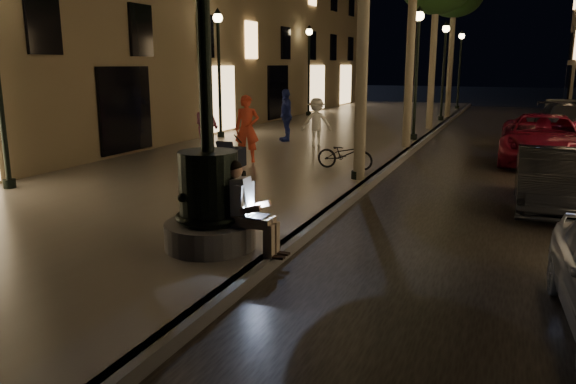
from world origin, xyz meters
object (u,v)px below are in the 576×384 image
at_px(lamp_curb_d, 460,60).
at_px(lamp_curb_b, 417,57).
at_px(lamp_left_c, 309,59).
at_px(pedestrian_white, 316,122).
at_px(fountain_lamppost, 209,183).
at_px(car_fifth, 560,113).
at_px(lamp_left_b, 219,57).
at_px(seated_man_laptop, 245,205).
at_px(lamp_curb_a, 360,52).
at_px(pedestrian_blue, 286,115).
at_px(lamp_curb_c, 444,58).
at_px(car_third, 543,139).
at_px(car_rear, 568,123).
at_px(pedestrian_red, 247,129).
at_px(stroller, 231,158).
at_px(pedestrian_pink, 207,125).
at_px(car_second, 550,179).
at_px(bicycle, 345,154).

bearing_deg(lamp_curb_d, lamp_curb_b, -90.00).
distance_m(lamp_left_c, pedestrian_white, 12.08).
height_order(fountain_lamppost, lamp_curb_b, fountain_lamppost).
bearing_deg(fountain_lamppost, car_fifth, 75.09).
relative_size(lamp_left_b, lamp_left_c, 1.00).
bearing_deg(seated_man_laptop, fountain_lamppost, 180.00).
relative_size(lamp_curb_a, pedestrian_blue, 2.54).
xyz_separation_m(lamp_curb_c, pedestrian_white, (-2.79, -11.07, -2.21)).
relative_size(lamp_curb_c, lamp_left_c, 1.00).
distance_m(car_third, car_rear, 5.61).
relative_size(seated_man_laptop, car_rear, 0.28).
xyz_separation_m(seated_man_laptop, pedestrian_white, (-2.70, 10.93, 0.09)).
xyz_separation_m(lamp_curb_b, pedestrian_white, (-2.79, -3.07, -2.21)).
xyz_separation_m(lamp_curb_a, car_rear, (5.41, 11.00, -2.50)).
distance_m(car_fifth, pedestrian_red, 18.47).
xyz_separation_m(lamp_left_b, car_third, (11.45, -0.51, -2.50)).
relative_size(car_fifth, pedestrian_blue, 2.04).
xyz_separation_m(pedestrian_red, pedestrian_blue, (-0.69, 4.63, -0.01)).
bearing_deg(lamp_curb_a, car_third, 51.65).
xyz_separation_m(fountain_lamppost, pedestrian_red, (-2.90, 7.22, -0.05)).
height_order(lamp_left_b, lamp_left_c, same).
relative_size(car_third, car_fifth, 1.36).
bearing_deg(car_rear, lamp_curb_c, 131.88).
xyz_separation_m(lamp_curb_c, car_rear, (5.41, -5.00, -2.50)).
xyz_separation_m(stroller, pedestrian_blue, (-1.54, 7.23, 0.39)).
bearing_deg(lamp_curb_d, car_fifth, -50.68).
bearing_deg(lamp_left_c, fountain_lamppost, -73.78).
bearing_deg(car_rear, seated_man_laptop, -113.31).
distance_m(seated_man_laptop, car_fifth, 23.95).
bearing_deg(pedestrian_blue, lamp_curb_a, 2.80).
distance_m(car_rear, pedestrian_white, 10.20).
bearing_deg(stroller, pedestrian_pink, 123.13).
xyz_separation_m(lamp_curb_d, pedestrian_pink, (-5.54, -21.73, -2.16)).
xyz_separation_m(lamp_curb_b, pedestrian_blue, (-4.29, -2.15, -2.09)).
distance_m(lamp_curb_b, lamp_curb_d, 16.00).
bearing_deg(car_third, car_second, -90.80).
bearing_deg(pedestrian_red, seated_man_laptop, -86.36).
distance_m(car_third, car_fifth, 11.85).
height_order(fountain_lamppost, pedestrian_pink, fountain_lamppost).
bearing_deg(fountain_lamppost, pedestrian_white, 100.80).
height_order(car_third, bicycle, car_third).
height_order(car_rear, pedestrian_white, pedestrian_white).
xyz_separation_m(lamp_left_c, pedestrian_red, (3.50, -14.78, -2.08)).
xyz_separation_m(lamp_curb_d, car_third, (4.35, -18.51, -2.50)).
height_order(seated_man_laptop, car_fifth, seated_man_laptop).
bearing_deg(lamp_left_b, pedestrian_blue, -3.01).
bearing_deg(lamp_left_b, pedestrian_white, -13.92).
height_order(lamp_curb_b, car_rear, lamp_curb_b).
distance_m(lamp_left_b, stroller, 8.92).
distance_m(fountain_lamppost, car_fifth, 24.10).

